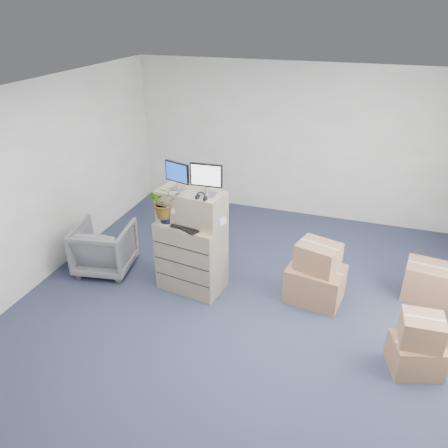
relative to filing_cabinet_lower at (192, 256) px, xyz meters
The scene contains 16 objects.
ground 1.13m from the filing_cabinet_lower, 33.62° to the right, with size 7.00×7.00×0.00m, color #292F4A.
wall_back 3.20m from the filing_cabinet_lower, 74.29° to the left, with size 6.00×0.02×2.80m, color beige.
filing_cabinet_lower is the anchor object (origin of this frame).
filing_cabinet_upper 0.74m from the filing_cabinet_lower, 81.49° to the left, with size 0.89×0.44×0.44m, color gray.
monitor_left 1.19m from the filing_cabinet_lower, 163.81° to the left, with size 0.37×0.20×0.38m.
monitor_right 1.22m from the filing_cabinet_lower, ahead, with size 0.43×0.17×0.42m.
headphones 1.04m from the filing_cabinet_lower, 33.97° to the right, with size 0.14×0.14×0.01m, color black.
keyboard 0.55m from the filing_cabinet_lower, 90.52° to the right, with size 0.45×0.19×0.02m, color black.
mouse 0.62m from the filing_cabinet_lower, 30.42° to the right, with size 0.08×0.05×0.03m, color silver.
water_bottle 0.64m from the filing_cabinet_lower, 18.81° to the left, with size 0.07×0.07×0.23m, color gray.
phone_dock 0.58m from the filing_cabinet_lower, 125.56° to the left, with size 0.07×0.06×0.15m.
external_drive 0.64m from the filing_cabinet_lower, ahead, with size 0.19×0.14×0.06m, color black.
tissue_box 0.72m from the filing_cabinet_lower, ahead, with size 0.24×0.12×0.09m, color #4396E6.
potted_plant 0.84m from the filing_cabinet_lower, 162.64° to the right, with size 0.53×0.56×0.45m.
office_chair 1.44m from the filing_cabinet_lower, behind, with size 0.80×0.75×0.82m, color slate.
cardboard_boxes 2.46m from the filing_cabinet_lower, ahead, with size 2.33×2.02×0.87m.
Camera 1 is at (1.27, -4.26, 3.71)m, focal length 35.00 mm.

